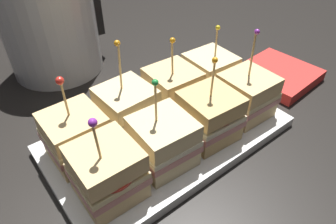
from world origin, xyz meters
TOP-DOWN VIEW (x-y plane):
  - ground_plane at (0.00, 0.00)m, footprint 6.00×6.00m
  - serving_platter at (0.00, 0.00)m, footprint 0.40×0.23m
  - sandwich_front_far_left at (-0.14, -0.05)m, footprint 0.09×0.09m
  - sandwich_front_center_left at (-0.05, -0.05)m, footprint 0.09×0.09m
  - sandwich_front_center_right at (0.05, -0.05)m, footprint 0.09×0.09m
  - sandwich_front_far_right at (0.14, -0.05)m, footprint 0.09×0.09m
  - sandwich_back_far_left at (-0.14, 0.04)m, footprint 0.09×0.09m
  - sandwich_back_center_left at (-0.05, 0.05)m, footprint 0.09×0.09m
  - sandwich_back_center_right at (0.05, 0.04)m, footprint 0.09×0.09m
  - sandwich_back_far_right at (0.14, 0.05)m, footprint 0.09×0.09m
  - kettle_steel at (-0.05, 0.35)m, footprint 0.22×0.20m
  - napkin_stack at (0.31, -0.00)m, footprint 0.16×0.16m

SIDE VIEW (x-z plane):
  - ground_plane at x=0.00m, z-range 0.00..0.00m
  - serving_platter at x=0.00m, z-range 0.00..0.02m
  - napkin_stack at x=0.31m, z-range 0.00..0.02m
  - sandwich_back_far_right at x=0.14m, z-range -0.01..0.13m
  - sandwich_front_center_left at x=-0.05m, z-range -0.02..0.13m
  - sandwich_front_far_right at x=0.14m, z-range -0.02..0.14m
  - sandwich_back_far_left at x=-0.14m, z-range -0.01..0.13m
  - sandwich_front_center_right at x=0.05m, z-range -0.02..0.13m
  - sandwich_back_center_right at x=0.05m, z-range -0.01..0.13m
  - sandwich_back_center_left at x=-0.05m, z-range -0.02..0.14m
  - sandwich_front_far_left at x=-0.14m, z-range -0.01..0.13m
  - kettle_steel at x=-0.05m, z-range -0.01..0.24m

